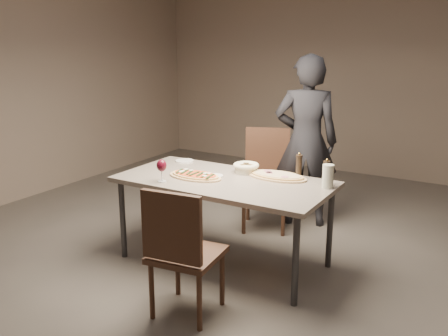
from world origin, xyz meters
The scene contains 14 objects.
room centered at (0.00, 0.00, 1.40)m, with size 7.00×7.00×7.00m.
dining_table centered at (0.00, 0.00, 0.69)m, with size 1.80×0.90×0.75m.
zucchini_pizza centered at (-0.25, -0.07, 0.77)m, with size 0.49×0.27×0.05m.
ham_pizza centered at (0.36, 0.28, 0.77)m, with size 0.53×0.29×0.04m.
bread_basket centered at (0.05, 0.30, 0.80)m, with size 0.23×0.23×0.08m.
oil_dish centered at (-0.11, 0.03, 0.76)m, with size 0.14×0.14×0.02m.
pepper_mill_left centered at (0.79, 0.30, 0.85)m, with size 0.06×0.06×0.22m.
pepper_mill_right centered at (0.51, 0.38, 0.85)m, with size 0.06×0.06×0.22m.
carafe centered at (0.83, 0.22, 0.84)m, with size 0.09×0.09×0.19m.
wine_glass centered at (-0.41, -0.32, 0.88)m, with size 0.08×0.08×0.19m.
side_plate centered at (-0.65, 0.34, 0.76)m, with size 0.17×0.17×0.01m.
chair_near centered at (0.21, -0.93, 0.53)m, with size 0.50×0.50×0.95m.
chair_far centered at (-0.09, 0.99, 0.56)m, with size 0.62×0.62×1.01m.
diner centered at (0.24, 1.24, 0.88)m, with size 0.64×0.42×1.76m, color black.
Camera 1 is at (2.06, -3.47, 1.92)m, focal length 40.00 mm.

